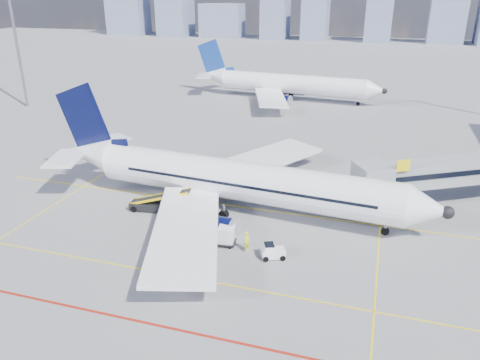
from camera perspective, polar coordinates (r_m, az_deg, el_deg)
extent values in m
plane|color=gray|center=(43.47, -2.46, -7.72)|extent=(420.00, 420.00, 0.00)
cube|color=yellow|center=(50.20, 0.60, -3.36)|extent=(60.00, 0.18, 0.01)
cube|color=yellow|center=(38.74, -5.49, -11.92)|extent=(80.00, 0.15, 0.01)
cube|color=yellow|center=(43.23, 16.48, -8.89)|extent=(0.15, 28.00, 0.01)
cube|color=yellow|center=(58.62, -18.48, -0.69)|extent=(0.15, 30.00, 0.01)
cube|color=#9B190E|center=(34.41, -9.46, -17.19)|extent=(90.00, 0.25, 0.01)
cube|color=gray|center=(55.32, 25.93, 1.15)|extent=(20.84, 13.93, 2.60)
cube|color=black|center=(55.25, 25.97, 1.35)|extent=(20.52, 13.82, 0.55)
cube|color=gray|center=(49.22, 15.79, 0.16)|extent=(4.49, 4.56, 3.00)
cube|color=black|center=(52.86, 20.15, -3.03)|extent=(2.20, 1.00, 0.70)
cylinder|color=gray|center=(52.33, 20.34, -1.69)|extent=(0.56, 0.56, 2.70)
cube|color=yellow|center=(48.48, 19.29, 1.68)|extent=(1.26, 0.82, 1.20)
cylinder|color=gray|center=(101.89, -25.60, 14.98)|extent=(0.56, 0.56, 25.00)
cube|color=slate|center=(260.24, -13.58, 20.22)|extent=(18.87, 13.40, 30.44)
cube|color=slate|center=(248.12, -7.96, 20.69)|extent=(14.34, 15.91, 31.81)
cube|color=slate|center=(239.26, -2.20, 18.85)|extent=(19.97, 11.88, 15.42)
cube|color=slate|center=(231.70, 4.34, 19.51)|extent=(11.10, 15.90, 21.95)
cube|color=slate|center=(228.22, 9.18, 19.04)|extent=(11.17, 14.50, 20.18)
cube|color=slate|center=(225.72, 16.63, 18.64)|extent=(11.23, 15.04, 21.95)
cube|color=slate|center=(226.69, 24.03, 17.90)|extent=(14.66, 8.72, 23.38)
cylinder|color=white|center=(48.33, 0.44, -0.13)|extent=(32.45, 6.91, 4.19)
cone|color=white|center=(45.46, 22.11, -3.37)|extent=(4.21, 4.50, 4.19)
sphere|color=black|center=(45.54, 23.98, -3.64)|extent=(1.28, 1.28, 1.18)
cone|color=white|center=(57.80, -17.90, 3.19)|extent=(7.20, 4.76, 4.19)
cube|color=black|center=(45.20, 20.46, -2.45)|extent=(1.74, 1.74, 0.48)
cube|color=white|center=(57.73, 2.50, 2.42)|extent=(13.45, 18.22, 0.62)
cube|color=white|center=(41.54, -6.62, -5.99)|extent=(11.09, 18.57, 0.62)
cylinder|color=#060B33|center=(54.85, 2.31, -0.17)|extent=(4.06, 2.79, 2.47)
cylinder|color=#060B33|center=(44.42, -3.21, -5.84)|extent=(4.06, 2.79, 2.47)
cylinder|color=#B8B9C0|center=(54.25, 4.34, -0.48)|extent=(0.59, 2.56, 2.53)
cylinder|color=#B8B9C0|center=(43.68, -0.77, -6.33)|extent=(0.59, 2.56, 2.53)
cube|color=#060B33|center=(56.77, -18.34, 6.72)|extent=(7.36, 0.97, 9.16)
cube|color=#060B33|center=(55.89, -15.98, 4.00)|extent=(6.06, 0.84, 2.31)
cube|color=white|center=(60.47, -16.23, 4.58)|extent=(5.59, 6.82, 0.24)
cube|color=white|center=(55.54, -20.50, 2.50)|extent=(4.85, 6.70, 0.24)
cylinder|color=gray|center=(46.50, 17.34, -5.42)|extent=(0.30, 0.30, 1.80)
cylinder|color=black|center=(46.74, 17.27, -5.99)|extent=(0.78, 0.34, 0.76)
cylinder|color=gray|center=(52.07, 0.47, -1.42)|extent=(0.35, 0.35, 1.60)
cylinder|color=black|center=(52.19, 0.46, -1.73)|extent=(1.05, 0.73, 1.00)
cylinder|color=gray|center=(47.40, -2.03, -3.93)|extent=(0.35, 0.35, 1.60)
cylinder|color=black|center=(47.53, -2.03, -4.26)|extent=(1.05, 0.73, 1.00)
cube|color=black|center=(49.84, 1.89, 0.96)|extent=(26.33, 2.34, 0.28)
cube|color=black|center=(46.25, 0.10, -0.76)|extent=(26.33, 2.34, 0.28)
cylinder|color=white|center=(100.52, 6.42, 11.55)|extent=(30.99, 7.12, 4.00)
cone|color=white|center=(97.07, 16.34, 10.42)|extent=(4.08, 4.35, 4.00)
sphere|color=black|center=(96.91, 17.19, 10.31)|extent=(1.24, 1.24, 1.13)
cone|color=white|center=(107.19, -3.36, 12.61)|extent=(6.93, 4.65, 4.00)
cube|color=black|center=(97.12, 15.59, 10.85)|extent=(1.69, 1.69, 0.46)
cube|color=white|center=(109.84, 7.07, 11.84)|extent=(13.05, 17.32, 0.59)
cube|color=white|center=(92.60, 3.76, 10.03)|extent=(10.33, 17.73, 0.59)
cylinder|color=#060B33|center=(106.71, 7.06, 10.83)|extent=(3.91, 2.72, 2.36)
cylinder|color=#060B33|center=(95.58, 5.00, 9.59)|extent=(3.91, 2.72, 2.36)
cylinder|color=#B8B9C0|center=(106.20, 8.08, 10.73)|extent=(0.60, 2.44, 2.42)
cylinder|color=#B8B9C0|center=(95.01, 6.13, 9.47)|extent=(0.60, 2.44, 2.42)
cube|color=navy|center=(106.66, -3.41, 14.48)|extent=(7.02, 1.05, 8.74)
cube|color=navy|center=(105.96, -2.15, 13.11)|extent=(5.78, 0.90, 2.20)
cube|color=white|center=(110.22, -2.79, 13.08)|extent=(5.40, 6.51, 0.23)
cube|color=white|center=(104.43, -4.39, 12.53)|extent=(4.55, 6.37, 0.23)
cylinder|color=black|center=(103.85, 6.25, 10.32)|extent=(1.06, 0.75, 1.00)
cylinder|color=black|center=(98.87, 5.32, 9.75)|extent=(1.06, 0.75, 1.00)
cylinder|color=black|center=(98.10, 14.18, 9.01)|extent=(0.78, 0.36, 0.76)
cube|color=white|center=(41.08, 4.07, -8.86)|extent=(2.31, 1.83, 0.74)
cube|color=white|center=(40.74, 3.57, -8.23)|extent=(1.27, 1.34, 0.55)
cube|color=black|center=(40.65, 3.58, -8.00)|extent=(1.17, 1.26, 0.32)
cylinder|color=black|center=(40.67, 3.14, -9.60)|extent=(0.56, 0.39, 0.52)
cylinder|color=black|center=(41.53, 2.92, -8.86)|extent=(0.56, 0.39, 0.52)
cylinder|color=black|center=(40.91, 5.21, -9.45)|extent=(0.56, 0.39, 0.52)
cylinder|color=black|center=(41.76, 4.95, -8.73)|extent=(0.56, 0.39, 0.52)
cube|color=black|center=(43.21, -2.75, -7.48)|extent=(3.43, 1.83, 0.16)
cube|color=white|center=(43.00, -3.84, -6.44)|extent=(1.56, 1.52, 1.41)
cube|color=white|center=(42.66, -1.69, -6.64)|extent=(1.56, 1.52, 1.41)
cylinder|color=black|center=(43.03, -4.61, -7.89)|extent=(0.30, 0.16, 0.29)
cylinder|color=black|center=(44.10, -4.18, -7.08)|extent=(0.30, 0.16, 0.29)
cylinder|color=black|center=(42.50, -1.25, -8.23)|extent=(0.30, 0.16, 0.29)
cylinder|color=black|center=(43.58, -0.91, -7.39)|extent=(0.30, 0.16, 0.29)
cube|color=black|center=(50.22, -10.62, -3.14)|extent=(4.78, 2.12, 0.77)
cube|color=black|center=(49.43, -9.76, -2.02)|extent=(6.69, 1.77, 2.03)
cube|color=yellow|center=(49.95, -9.52, -1.74)|extent=(6.61, 0.77, 2.12)
cube|color=yellow|center=(48.92, -10.01, -2.31)|extent=(6.61, 0.77, 2.12)
cylinder|color=black|center=(50.31, -12.80, -3.48)|extent=(0.69, 0.33, 0.66)
cylinder|color=black|center=(51.58, -12.12, -2.76)|extent=(0.69, 0.33, 0.66)
cylinder|color=black|center=(49.04, -9.01, -3.88)|extent=(0.69, 0.33, 0.66)
cylinder|color=black|center=(50.34, -8.42, -3.13)|extent=(0.69, 0.33, 0.66)
imported|color=yellow|center=(41.73, 0.84, -7.52)|extent=(0.56, 0.77, 1.96)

